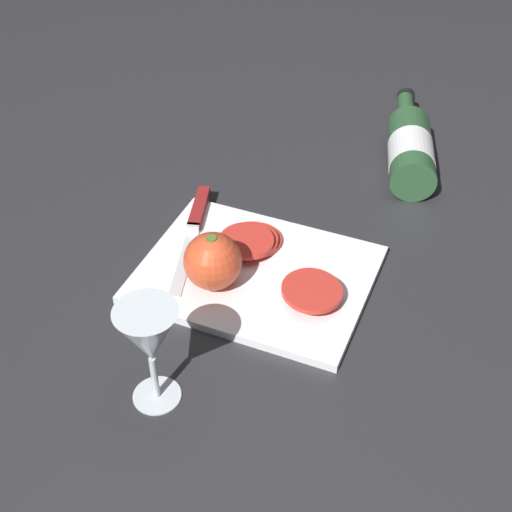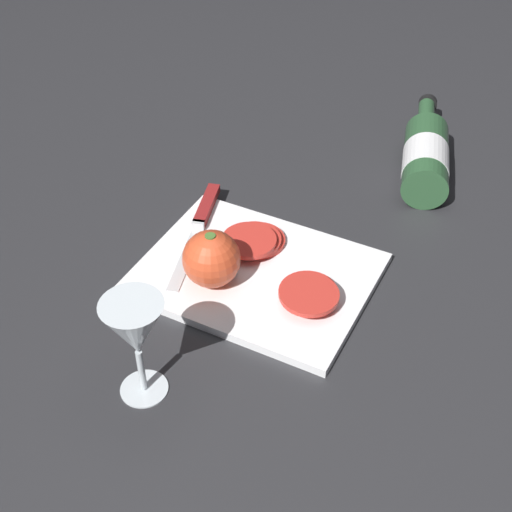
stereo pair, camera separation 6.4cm
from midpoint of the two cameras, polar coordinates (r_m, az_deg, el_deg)
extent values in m
plane|color=#28282B|center=(1.08, 3.96, -1.86)|extent=(3.00, 3.00, 0.00)
cube|color=white|center=(1.07, -1.72, -1.53)|extent=(0.34, 0.26, 0.01)
cylinder|color=#2D5633|center=(1.31, 10.89, 8.13)|extent=(0.13, 0.21, 0.08)
cone|color=#2D5633|center=(1.40, 10.77, 10.50)|extent=(0.08, 0.04, 0.08)
cylinder|color=#2D5633|center=(1.44, 10.72, 11.49)|extent=(0.05, 0.08, 0.03)
cylinder|color=black|center=(1.48, 10.68, 12.33)|extent=(0.04, 0.02, 0.04)
cylinder|color=silver|center=(1.29, 10.91, 7.77)|extent=(0.10, 0.10, 0.08)
cylinder|color=silver|center=(0.94, -9.91, -10.96)|extent=(0.06, 0.06, 0.00)
cylinder|color=silver|center=(0.91, -10.17, -9.56)|extent=(0.01, 0.01, 0.07)
cone|color=silver|center=(0.86, -10.75, -6.37)|extent=(0.08, 0.08, 0.08)
cone|color=#DBCC84|center=(0.88, -10.52, -7.63)|extent=(0.02, 0.02, 0.02)
sphere|color=#DB4C28|center=(1.03, -5.29, -0.46)|extent=(0.09, 0.09, 0.09)
cylinder|color=#47702D|center=(1.00, -5.43, 1.25)|extent=(0.02, 0.02, 0.01)
cube|color=silver|center=(1.09, -7.45, -0.52)|extent=(0.06, 0.15, 0.00)
cube|color=silver|center=(1.14, -6.66, 2.19)|extent=(0.02, 0.02, 0.01)
cube|color=maroon|center=(1.19, -6.14, 3.80)|extent=(0.05, 0.11, 0.01)
cylinder|color=red|center=(1.04, 2.61, -2.71)|extent=(0.09, 0.09, 0.01)
cylinder|color=red|center=(1.02, 2.63, -2.80)|extent=(0.09, 0.09, 0.01)
cylinder|color=red|center=(1.01, 2.64, -2.88)|extent=(0.09, 0.09, 0.01)
cylinder|color=red|center=(1.12, -1.75, 1.21)|extent=(0.09, 0.09, 0.01)
cylinder|color=red|center=(1.11, -2.07, 1.24)|extent=(0.09, 0.09, 0.01)
cylinder|color=red|center=(1.10, -2.39, 1.26)|extent=(0.09, 0.09, 0.01)
camera|label=1|loc=(0.03, -91.76, -1.52)|focal=50.00mm
camera|label=2|loc=(0.03, 88.24, 1.52)|focal=50.00mm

